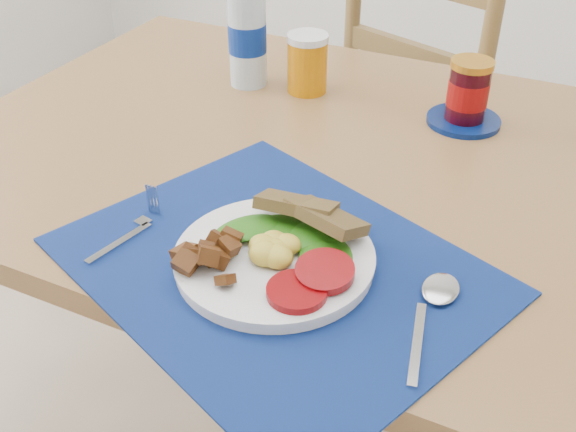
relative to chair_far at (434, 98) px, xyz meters
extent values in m
cube|color=brown|center=(0.04, -0.65, 0.15)|extent=(1.40, 0.90, 0.04)
cylinder|color=brown|center=(-0.60, -0.26, -0.22)|extent=(0.06, 0.06, 0.71)
cube|color=brown|center=(0.02, 0.07, -0.14)|extent=(0.54, 0.53, 0.04)
cylinder|color=brown|center=(0.25, 0.17, -0.37)|extent=(0.04, 0.04, 0.42)
cylinder|color=brown|center=(-0.09, 0.29, -0.37)|extent=(0.04, 0.04, 0.42)
cylinder|color=brown|center=(0.14, -0.16, -0.37)|extent=(0.04, 0.04, 0.42)
cylinder|color=brown|center=(-0.21, -0.04, -0.37)|extent=(0.04, 0.04, 0.42)
cube|color=black|center=(0.03, -0.95, 0.17)|extent=(0.63, 0.57, 0.00)
cylinder|color=silver|center=(0.03, -0.95, 0.18)|extent=(0.25, 0.25, 0.02)
ellipsoid|color=gold|center=(0.04, -0.96, 0.21)|extent=(0.06, 0.05, 0.03)
cylinder|color=#96050A|center=(0.10, -0.99, 0.20)|extent=(0.07, 0.07, 0.01)
ellipsoid|color=#0E3E07|center=(0.04, -0.91, 0.20)|extent=(0.14, 0.08, 0.01)
cube|color=brown|center=(0.05, -0.88, 0.22)|extent=(0.11, 0.07, 0.04)
cube|color=#B2B5BA|center=(-0.17, -1.00, 0.18)|extent=(0.03, 0.11, 0.00)
cube|color=#B2B5BA|center=(-0.17, -0.93, 0.18)|extent=(0.03, 0.06, 0.00)
cube|color=#B2B5BA|center=(0.24, -1.01, 0.18)|extent=(0.04, 0.13, 0.00)
ellipsoid|color=#B2B5BA|center=(0.24, -0.91, 0.18)|extent=(0.04, 0.06, 0.01)
cylinder|color=#ADBFCC|center=(-0.27, -0.46, 0.26)|extent=(0.07, 0.07, 0.19)
cylinder|color=navy|center=(-0.27, -0.46, 0.26)|extent=(0.07, 0.07, 0.05)
cylinder|color=#BD6C05|center=(-0.15, -0.44, 0.22)|extent=(0.08, 0.08, 0.11)
cylinder|color=#051750|center=(0.15, -0.45, 0.18)|extent=(0.13, 0.13, 0.01)
cylinder|color=black|center=(0.15, -0.45, 0.23)|extent=(0.07, 0.07, 0.09)
cylinder|color=maroon|center=(0.15, -0.45, 0.23)|extent=(0.07, 0.07, 0.04)
cylinder|color=#C48320|center=(0.15, -0.45, 0.28)|extent=(0.07, 0.07, 0.01)
camera|label=1|loc=(0.34, -1.55, 0.72)|focal=42.00mm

